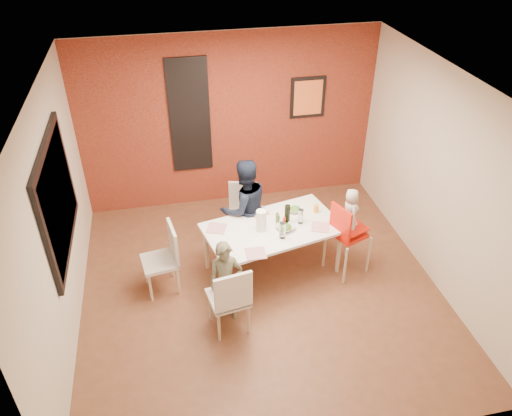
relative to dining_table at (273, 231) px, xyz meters
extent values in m
plane|color=brown|center=(-0.22, -0.32, -0.65)|extent=(4.50, 4.50, 0.00)
cube|color=white|center=(-0.22, -0.32, 2.05)|extent=(4.50, 4.50, 0.02)
cube|color=beige|center=(-0.22, 1.93, 0.70)|extent=(4.50, 0.02, 2.70)
cube|color=beige|center=(-0.22, -2.57, 0.70)|extent=(4.50, 0.02, 2.70)
cube|color=beige|center=(-2.47, -0.32, 0.70)|extent=(0.02, 4.50, 2.70)
cube|color=beige|center=(2.03, -0.32, 0.70)|extent=(0.02, 4.50, 2.70)
cube|color=maroon|center=(-0.22, 1.91, 0.70)|extent=(4.50, 0.02, 2.70)
cube|color=black|center=(-2.44, -0.12, 0.90)|extent=(0.05, 1.70, 1.30)
cube|color=black|center=(-2.43, -0.12, 0.90)|extent=(0.02, 1.55, 1.15)
cube|color=silver|center=(-0.82, 1.89, 0.85)|extent=(0.55, 0.03, 1.70)
cube|color=black|center=(-0.82, 1.89, 0.85)|extent=(0.60, 0.03, 1.76)
cube|color=black|center=(0.98, 1.89, 1.00)|extent=(0.54, 0.03, 0.64)
cube|color=orange|center=(0.98, 1.87, 1.00)|extent=(0.44, 0.01, 0.54)
cube|color=white|center=(0.00, 0.00, 0.04)|extent=(1.88, 1.31, 0.04)
cylinder|color=#C1A98F|center=(-0.67, -0.57, -0.31)|extent=(0.06, 0.06, 0.67)
cylinder|color=#C1A98F|center=(-0.85, 0.21, -0.31)|extent=(0.06, 0.06, 0.67)
cylinder|color=#C1A98F|center=(0.85, -0.21, -0.31)|extent=(0.06, 0.06, 0.67)
cylinder|color=#C1A98F|center=(0.67, 0.57, -0.31)|extent=(0.06, 0.06, 0.67)
cube|color=silver|center=(-0.73, -0.88, -0.20)|extent=(0.50, 0.50, 0.05)
cube|color=silver|center=(-0.69, -1.07, 0.04)|extent=(0.44, 0.11, 0.50)
cylinder|color=tan|center=(-0.58, -0.67, -0.44)|extent=(0.04, 0.04, 0.43)
cylinder|color=tan|center=(-0.52, -1.02, -0.44)|extent=(0.04, 0.04, 0.43)
cylinder|color=tan|center=(-0.93, -0.73, -0.44)|extent=(0.04, 0.04, 0.43)
cylinder|color=tan|center=(-0.87, -1.08, -0.44)|extent=(0.04, 0.04, 0.43)
cube|color=beige|center=(-0.28, 0.65, -0.22)|extent=(0.53, 0.53, 0.05)
cube|color=beige|center=(-0.22, 0.84, 0.02)|extent=(0.42, 0.16, 0.48)
cylinder|color=#C1AE8F|center=(-0.49, 0.54, -0.44)|extent=(0.03, 0.03, 0.42)
cylinder|color=#C1AE8F|center=(-0.39, 0.87, -0.44)|extent=(0.03, 0.03, 0.42)
cylinder|color=#C1AE8F|center=(-0.16, 0.44, -0.44)|extent=(0.03, 0.03, 0.42)
cylinder|color=#C1AE8F|center=(-0.06, 0.77, -0.44)|extent=(0.03, 0.03, 0.42)
cube|color=silver|center=(-1.46, -0.06, -0.21)|extent=(0.49, 0.49, 0.05)
cube|color=silver|center=(-1.27, -0.03, 0.03)|extent=(0.11, 0.43, 0.49)
cylinder|color=beige|center=(-1.66, 0.08, -0.44)|extent=(0.04, 0.04, 0.42)
cylinder|color=beige|center=(-1.32, 0.14, -0.44)|extent=(0.04, 0.04, 0.42)
cylinder|color=beige|center=(-1.61, -0.26, -0.44)|extent=(0.04, 0.04, 0.42)
cylinder|color=beige|center=(-1.26, -0.21, -0.44)|extent=(0.04, 0.04, 0.42)
cube|color=red|center=(0.97, -0.19, -0.05)|extent=(0.48, 0.48, 0.05)
cube|color=red|center=(0.81, -0.25, 0.19)|extent=(0.16, 0.35, 0.43)
cube|color=red|center=(0.97, -0.19, 0.05)|extent=(0.48, 0.48, 0.02)
cylinder|color=tan|center=(1.24, -0.30, -0.37)|extent=(0.03, 0.03, 0.57)
cylinder|color=tan|center=(0.85, -0.45, -0.37)|extent=(0.03, 0.03, 0.57)
cylinder|color=tan|center=(1.09, 0.08, -0.37)|extent=(0.03, 0.03, 0.57)
cylinder|color=tan|center=(0.70, -0.07, -0.37)|extent=(0.03, 0.03, 0.57)
imported|color=brown|center=(-0.73, -0.72, -0.11)|extent=(0.41, 0.29, 1.08)
imported|color=black|center=(-0.28, 0.49, 0.07)|extent=(0.82, 0.71, 1.43)
imported|color=beige|center=(0.95, -0.19, 0.29)|extent=(0.21, 0.32, 0.64)
cube|color=silver|center=(-0.32, -0.49, 0.07)|extent=(0.24, 0.24, 0.01)
cube|color=silver|center=(-0.10, 0.36, 0.07)|extent=(0.26, 0.26, 0.01)
cube|color=white|center=(0.59, -0.13, 0.07)|extent=(0.29, 0.29, 0.01)
cube|color=silver|center=(-0.71, 0.11, 0.07)|extent=(0.30, 0.30, 0.01)
imported|color=white|center=(0.15, -0.08, 0.09)|extent=(0.30, 0.30, 0.06)
imported|color=white|center=(0.37, 0.29, 0.09)|extent=(0.24, 0.24, 0.05)
cylinder|color=black|center=(0.20, 0.04, 0.20)|extent=(0.07, 0.07, 0.27)
cylinder|color=white|center=(0.06, -0.24, 0.17)|extent=(0.08, 0.08, 0.22)
cylinder|color=silver|center=(0.37, 0.02, 0.16)|extent=(0.07, 0.07, 0.20)
cylinder|color=white|center=(-0.16, -0.03, 0.21)|extent=(0.13, 0.13, 0.29)
cylinder|color=red|center=(0.14, -0.01, 0.13)|extent=(0.03, 0.03, 0.13)
cylinder|color=#2E7727|center=(0.08, 0.03, 0.14)|extent=(0.04, 0.04, 0.15)
cylinder|color=brown|center=(0.07, 0.07, 0.14)|extent=(0.04, 0.04, 0.16)
cylinder|color=orange|center=(0.64, 0.21, 0.12)|extent=(0.06, 0.06, 0.11)
camera|label=1|loc=(-1.26, -5.01, 3.82)|focal=35.00mm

